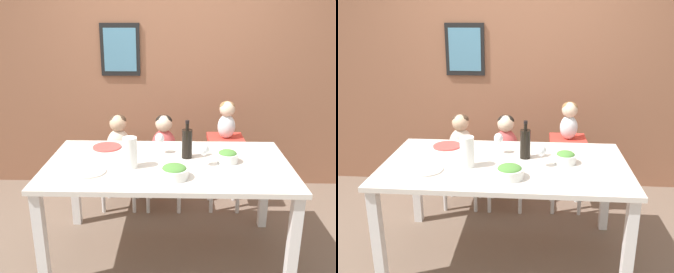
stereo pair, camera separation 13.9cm
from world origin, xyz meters
The scene contains 17 objects.
ground_plane centered at (0.00, 0.00, 0.00)m, with size 14.00×14.00×0.00m, color #705B4C.
wall_back centered at (0.00, 1.36, 1.35)m, with size 10.00×0.09×2.70m.
dining_table centered at (0.00, 0.00, 0.69)m, with size 1.79×0.98×0.78m.
chair_far_left centered at (-0.49, 0.78, 0.40)m, with size 0.39×0.42×0.47m.
chair_far_center centered at (-0.06, 0.78, 0.40)m, with size 0.39×0.42×0.47m.
chair_right_highchair centered at (0.52, 0.78, 0.56)m, with size 0.33×0.36×0.72m.
person_child_left centered at (-0.49, 0.78, 0.70)m, with size 0.23×0.20×0.46m.
person_child_center centered at (-0.06, 0.78, 0.70)m, with size 0.23×0.20×0.46m.
person_baby_right centered at (0.52, 0.78, 0.91)m, with size 0.16×0.15×0.35m.
wine_bottle centered at (0.14, 0.11, 0.90)m, with size 0.08×0.08×0.29m.
paper_towel_roll centered at (-0.26, -0.09, 0.89)m, with size 0.10×0.10×0.22m.
wine_glass_near centered at (0.26, -0.05, 0.90)m, with size 0.07×0.07×0.17m.
wine_glass_far centered at (-0.07, 0.19, 0.90)m, with size 0.07×0.07×0.17m.
salad_bowl_large centered at (0.05, -0.26, 0.82)m, with size 0.19×0.19×0.09m.
salad_bowl_small centered at (0.44, 0.03, 0.82)m, with size 0.16×0.16×0.09m.
dinner_plate_front_left centered at (-0.54, -0.19, 0.78)m, with size 0.23×0.23×0.01m.
dinner_plate_back_left centered at (-0.51, 0.31, 0.78)m, with size 0.23×0.23×0.01m.
Camera 1 is at (0.07, -2.56, 1.83)m, focal length 40.00 mm.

